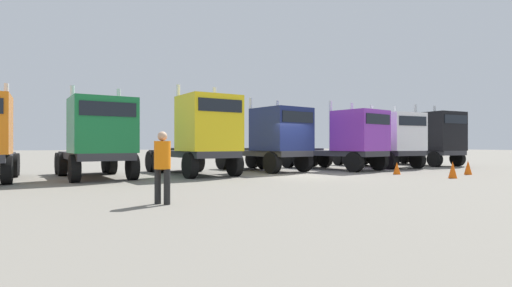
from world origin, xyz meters
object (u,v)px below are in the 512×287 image
semi_truck_purple (349,140)px  traffic_cone_mid (453,170)px  semi_truck_green (99,138)px  semi_truck_white (389,140)px  visitor_in_hivis (162,162)px  semi_truck_black (433,139)px  traffic_cone_near (468,167)px  semi_truck_yellow (201,135)px  traffic_cone_far (397,168)px  semi_truck_navy (274,138)px

semi_truck_purple → traffic_cone_mid: 6.47m
semi_truck_green → semi_truck_white: semi_truck_white is taller
visitor_in_hivis → traffic_cone_mid: size_ratio=2.44×
semi_truck_green → semi_truck_black: 21.55m
traffic_cone_near → traffic_cone_mid: traffic_cone_mid is taller
semi_truck_white → semi_truck_black: semi_truck_black is taller
semi_truck_yellow → visitor_in_hivis: size_ratio=3.70×
semi_truck_green → traffic_cone_mid: size_ratio=8.68×
semi_truck_purple → traffic_cone_far: size_ratio=11.14×
semi_truck_navy → traffic_cone_near: bearing=39.5°
semi_truck_black → traffic_cone_near: size_ratio=8.57×
semi_truck_purple → semi_truck_black: bearing=85.5°
semi_truck_navy → semi_truck_white: semi_truck_navy is taller
semi_truck_navy → traffic_cone_mid: semi_truck_navy is taller
semi_truck_green → traffic_cone_near: size_ratio=9.13×
visitor_in_hivis → traffic_cone_far: visitor_in_hivis is taller
semi_truck_white → visitor_in_hivis: semi_truck_white is taller
semi_truck_black → traffic_cone_near: (-5.40, -6.22, -1.53)m
semi_truck_yellow → visitor_in_hivis: semi_truck_yellow is taller
semi_truck_purple → semi_truck_green: bearing=-102.6°
traffic_cone_far → traffic_cone_mid: bearing=-81.8°
semi_truck_white → semi_truck_green: bearing=-86.0°
semi_truck_purple → semi_truck_white: size_ratio=1.05×
semi_truck_green → traffic_cone_near: 17.20m
semi_truck_purple → traffic_cone_far: (-0.05, -3.57, -1.44)m
semi_truck_green → traffic_cone_near: (16.15, -5.74, -1.40)m
semi_truck_green → visitor_in_hivis: bearing=-0.8°
semi_truck_black → traffic_cone_mid: bearing=-46.1°
semi_truck_purple → semi_truck_black: 8.31m
semi_truck_navy → visitor_in_hivis: 12.16m
semi_truck_green → traffic_cone_mid: bearing=59.0°
semi_truck_white → visitor_in_hivis: (-16.53, -8.51, -0.71)m
traffic_cone_mid → traffic_cone_far: 2.77m
semi_truck_black → visitor_in_hivis: (-20.99, -8.83, -0.84)m
semi_truck_green → traffic_cone_near: semi_truck_green is taller
traffic_cone_mid → semi_truck_black: bearing=42.4°
semi_truck_white → semi_truck_purple: bearing=-77.7°
semi_truck_purple → visitor_in_hivis: (-12.73, -7.92, -0.71)m
traffic_cone_mid → semi_truck_white: bearing=63.3°
visitor_in_hivis → traffic_cone_mid: (13.07, 1.61, -0.67)m
semi_truck_white → traffic_cone_far: 5.85m
semi_truck_yellow → semi_truck_black: semi_truck_yellow is taller
traffic_cone_near → semi_truck_green: bearing=160.4°
semi_truck_navy → semi_truck_black: 12.66m
semi_truck_yellow → semi_truck_navy: size_ratio=1.08×
semi_truck_white → semi_truck_black: bearing=97.7°
visitor_in_hivis → traffic_cone_near: bearing=152.7°
semi_truck_black → traffic_cone_near: 8.38m
semi_truck_white → traffic_cone_far: semi_truck_white is taller
semi_truck_green → visitor_in_hivis: 8.41m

